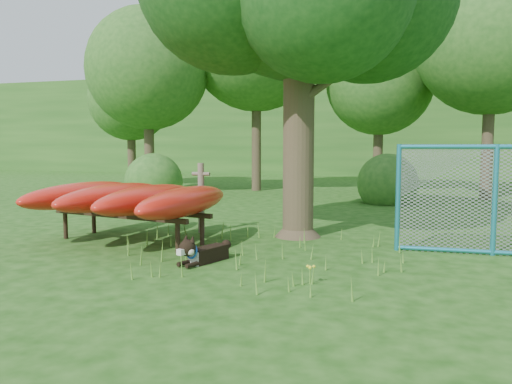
# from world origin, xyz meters

# --- Properties ---
(ground) EXTENTS (80.00, 80.00, 0.00)m
(ground) POSITION_xyz_m (0.00, 0.00, 0.00)
(ground) COLOR #17440D
(ground) RESTS_ON ground
(wooden_post) EXTENTS (0.38, 0.13, 1.40)m
(wooden_post) POSITION_xyz_m (-1.40, 2.74, 0.74)
(wooden_post) COLOR #625A49
(wooden_post) RESTS_ON ground
(kayak_rack) EXTENTS (3.29, 3.53, 1.04)m
(kayak_rack) POSITION_xyz_m (-2.24, 1.49, 0.80)
(kayak_rack) COLOR black
(kayak_rack) RESTS_ON ground
(husky_dog) EXTENTS (0.55, 1.00, 0.47)m
(husky_dog) POSITION_xyz_m (-0.38, 0.31, 0.17)
(husky_dog) COLOR black
(husky_dog) RESTS_ON ground
(fence_section) EXTENTS (3.02, 0.13, 2.94)m
(fence_section) POSITION_xyz_m (3.85, 2.13, 0.88)
(fence_section) COLOR teal
(fence_section) RESTS_ON ground
(wildflower_clump) EXTENTS (0.12, 0.12, 0.25)m
(wildflower_clump) POSITION_xyz_m (1.37, -0.32, 0.20)
(wildflower_clump) COLOR #5D9531
(wildflower_clump) RESTS_ON ground
(bg_tree_a) EXTENTS (4.40, 4.40, 6.70)m
(bg_tree_a) POSITION_xyz_m (-6.50, 10.00, 4.48)
(bg_tree_a) COLOR #3E3221
(bg_tree_a) RESTS_ON ground
(bg_tree_b) EXTENTS (5.20, 5.20, 8.22)m
(bg_tree_b) POSITION_xyz_m (-3.00, 12.00, 5.61)
(bg_tree_b) COLOR #3E3221
(bg_tree_b) RESTS_ON ground
(bg_tree_c) EXTENTS (4.00, 4.00, 6.12)m
(bg_tree_c) POSITION_xyz_m (1.50, 13.00, 4.11)
(bg_tree_c) COLOR #3E3221
(bg_tree_c) RESTS_ON ground
(bg_tree_d) EXTENTS (4.80, 4.80, 7.50)m
(bg_tree_d) POSITION_xyz_m (5.00, 11.00, 5.08)
(bg_tree_d) COLOR #3E3221
(bg_tree_d) RESTS_ON ground
(bg_tree_f) EXTENTS (3.60, 3.60, 5.55)m
(bg_tree_f) POSITION_xyz_m (-9.00, 13.00, 3.73)
(bg_tree_f) COLOR #3E3221
(bg_tree_f) RESTS_ON ground
(shrub_left) EXTENTS (1.80, 1.80, 1.80)m
(shrub_left) POSITION_xyz_m (-5.00, 7.50, 0.00)
(shrub_left) COLOR #285C1D
(shrub_left) RESTS_ON ground
(shrub_mid) EXTENTS (1.80, 1.80, 1.80)m
(shrub_mid) POSITION_xyz_m (2.00, 9.00, 0.00)
(shrub_mid) COLOR #285C1D
(shrub_mid) RESTS_ON ground
(wooded_hillside) EXTENTS (80.00, 12.00, 6.00)m
(wooded_hillside) POSITION_xyz_m (0.00, 28.00, 3.00)
(wooded_hillside) COLOR #285C1D
(wooded_hillside) RESTS_ON ground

